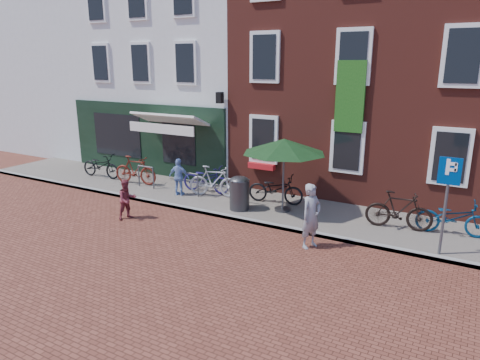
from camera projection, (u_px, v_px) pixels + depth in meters
The scene contains 18 objects.
ground at pixel (207, 215), 13.55m from camera, with size 80.00×80.00×0.00m, color brown.
sidewalk at pixel (257, 205), 14.32m from camera, with size 24.00×3.00×0.10m, color slate.
building_stucco at pixel (199, 65), 20.60m from camera, with size 8.00×8.00×9.00m, color silver.
building_brick_mid at pixel (344, 53), 17.16m from camera, with size 6.00×8.00×10.00m, color maroon.
filler_left at pixel (88, 65), 24.15m from camera, with size 7.00×8.00×9.00m, color silver.
litter_bin at pixel (239, 191), 13.64m from camera, with size 0.63×0.63×1.15m.
parking_sign at pixel (447, 189), 10.13m from camera, with size 0.50×0.08×2.43m.
parasol at pixel (284, 143), 13.09m from camera, with size 2.59×2.59×2.40m.
woman at pixel (311, 216), 11.01m from camera, with size 0.62×0.41×1.69m, color gray.
boy at pixel (127, 199), 13.09m from camera, with size 0.60×0.47×1.23m, color maroon.
cafe_person at pixel (179, 177), 15.07m from camera, with size 0.77×0.32×1.32m, color #7A98CE.
bicycle_0 at pixel (101, 166), 17.47m from camera, with size 0.65×1.86×0.98m, color black.
bicycle_1 at pixel (135, 170), 16.52m from camera, with size 0.51×1.81×1.09m, color #5D1B12.
bicycle_2 at pixel (206, 179), 15.48m from camera, with size 0.65×1.86×0.98m, color #1D1656.
bicycle_3 at pixel (214, 181), 14.96m from camera, with size 0.51×1.81×1.09m, color #AAA9AC.
bicycle_4 at pixel (276, 189), 14.27m from camera, with size 0.65×1.86×0.98m, color black.
bicycle_5 at pixel (399, 210), 12.04m from camera, with size 0.51×1.81×1.09m, color black.
bicycle_6 at pixel (453, 217), 11.65m from camera, with size 0.65×1.86×0.98m, color navy.
Camera 1 is at (7.17, -10.62, 4.65)m, focal length 32.29 mm.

